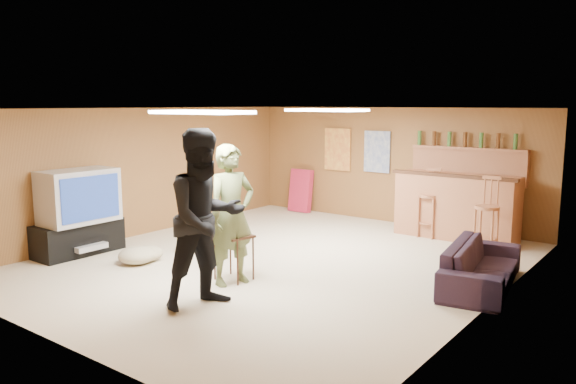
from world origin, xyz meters
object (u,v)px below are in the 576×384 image
Objects in this scene: tv_body at (79,196)px; bar_counter at (456,206)px; person_olive at (232,215)px; tray_table at (234,257)px; person_black at (206,219)px; sofa at (482,265)px.

tv_body is 6.09m from bar_counter.
person_olive reaches higher than tray_table.
tv_body is 2.80m from tray_table.
bar_counter is (4.15, 4.45, -0.35)m from tv_body.
person_olive is at bearing -55.18° from tray_table.
tv_body is at bearing 113.19° from person_olive.
person_black is (0.32, -0.77, 0.12)m from person_olive.
tv_body is 5.79m from sofa.
person_black reaches higher than sofa.
tray_table is (-1.46, -3.97, -0.25)m from bar_counter.
person_black is 3.33× the size of tray_table.
tv_body is 2.79m from person_olive.
sofa is 3.13m from tray_table.
sofa is (2.26, 2.54, -0.73)m from person_black.
bar_counter reaches higher than sofa.
person_olive reaches higher than bar_counter.
tv_body is at bearing 98.04° from person_black.
person_olive reaches higher than tv_body.
bar_counter is 2.62m from sofa.
person_olive is 0.84m from person_black.
person_black is 1.07× the size of sofa.
bar_counter is 1.00× the size of person_black.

